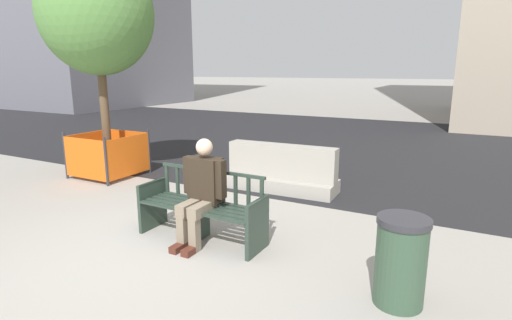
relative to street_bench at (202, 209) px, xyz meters
name	(u,v)px	position (x,y,z in m)	size (l,w,h in m)	color
ground_plane	(137,258)	(-0.36, -0.82, -0.40)	(200.00, 200.00, 0.00)	gray
street_asphalt	(344,142)	(-0.36, 7.88, -0.39)	(120.00, 12.00, 0.01)	black
street_bench	(202,209)	(0.00, 0.00, 0.00)	(1.70, 0.55, 0.88)	#28382D
seated_person	(202,189)	(0.04, -0.06, 0.29)	(0.58, 0.72, 1.31)	#2D2319
jersey_barrier_centre	(282,172)	(0.02, 2.43, -0.06)	(2.02, 0.75, 0.84)	#9E998E
street_tree	(97,14)	(-3.55, 1.70, 2.78)	(2.15, 2.15, 4.35)	brown
construction_fence	(108,153)	(-3.55, 1.70, 0.07)	(1.19, 1.19, 0.93)	#2D2D33
trash_bin	(401,261)	(2.47, -0.35, 0.03)	(0.48, 0.48, 0.85)	#334C38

